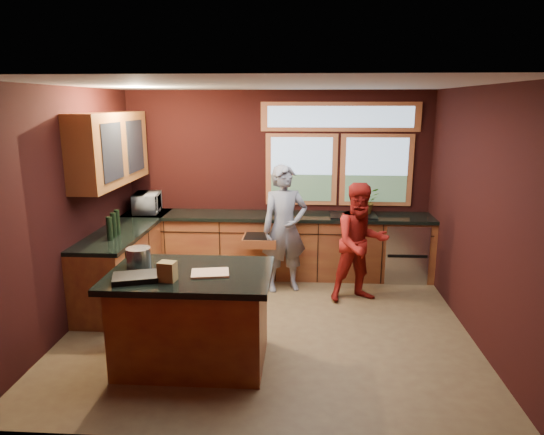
# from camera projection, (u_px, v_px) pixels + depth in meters

# --- Properties ---
(floor) EXTENTS (4.50, 4.50, 0.00)m
(floor) POSITION_uv_depth(u_px,v_px,m) (269.00, 325.00, 5.64)
(floor) COLOR brown
(floor) RESTS_ON ground
(room_shell) EXTENTS (4.52, 4.02, 2.71)m
(room_shell) POSITION_uv_depth(u_px,v_px,m) (219.00, 167.00, 5.57)
(room_shell) COLOR black
(room_shell) RESTS_ON ground
(back_counter) EXTENTS (4.50, 0.64, 0.93)m
(back_counter) POSITION_uv_depth(u_px,v_px,m) (290.00, 245.00, 7.16)
(back_counter) COLOR #602216
(back_counter) RESTS_ON floor
(left_counter) EXTENTS (0.64, 2.30, 0.93)m
(left_counter) POSITION_uv_depth(u_px,v_px,m) (128.00, 260.00, 6.47)
(left_counter) COLOR #602216
(left_counter) RESTS_ON floor
(island) EXTENTS (1.55, 1.05, 0.95)m
(island) POSITION_uv_depth(u_px,v_px,m) (192.00, 317.00, 4.73)
(island) COLOR #602216
(island) RESTS_ON floor
(person_grey) EXTENTS (0.73, 0.59, 1.72)m
(person_grey) POSITION_uv_depth(u_px,v_px,m) (285.00, 229.00, 6.52)
(person_grey) COLOR slate
(person_grey) RESTS_ON floor
(person_red) EXTENTS (0.89, 0.78, 1.55)m
(person_red) POSITION_uv_depth(u_px,v_px,m) (361.00, 243.00, 6.18)
(person_red) COLOR maroon
(person_red) RESTS_ON floor
(microwave) EXTENTS (0.42, 0.57, 0.29)m
(microwave) POSITION_uv_depth(u_px,v_px,m) (147.00, 203.00, 7.16)
(microwave) COLOR #999999
(microwave) RESTS_ON left_counter
(potted_plant) EXTENTS (0.37, 0.32, 0.41)m
(potted_plant) POSITION_uv_depth(u_px,v_px,m) (366.00, 201.00, 6.99)
(potted_plant) COLOR #999999
(potted_plant) RESTS_ON back_counter
(paper_towel) EXTENTS (0.12, 0.12, 0.28)m
(paper_towel) POSITION_uv_depth(u_px,v_px,m) (358.00, 206.00, 6.97)
(paper_towel) COLOR white
(paper_towel) RESTS_ON back_counter
(cutting_board) EXTENTS (0.39, 0.31, 0.02)m
(cutting_board) POSITION_uv_depth(u_px,v_px,m) (210.00, 273.00, 4.56)
(cutting_board) COLOR tan
(cutting_board) RESTS_ON island
(stock_pot) EXTENTS (0.24, 0.24, 0.18)m
(stock_pot) POSITION_uv_depth(u_px,v_px,m) (139.00, 257.00, 4.78)
(stock_pot) COLOR #A7A6AB
(stock_pot) RESTS_ON island
(paper_bag) EXTENTS (0.17, 0.14, 0.18)m
(paper_bag) POSITION_uv_depth(u_px,v_px,m) (167.00, 271.00, 4.37)
(paper_bag) COLOR brown
(paper_bag) RESTS_ON island
(black_tray) EXTENTS (0.47, 0.39, 0.05)m
(black_tray) POSITION_uv_depth(u_px,v_px,m) (135.00, 277.00, 4.41)
(black_tray) COLOR black
(black_tray) RESTS_ON island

